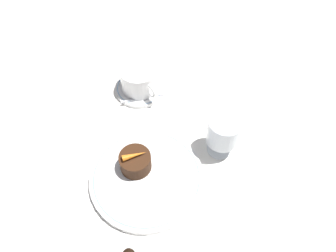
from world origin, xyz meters
name	(u,v)px	position (x,y,z in m)	size (l,w,h in m)	color
ground_plane	(150,171)	(0.00, 0.00, 0.00)	(3.00, 3.00, 0.00)	white
dinner_plate	(147,177)	(0.01, -0.02, 0.01)	(0.24, 0.24, 0.01)	white
saucer	(140,88)	(-0.21, 0.11, 0.01)	(0.13, 0.13, 0.01)	white
coffee_cup	(139,78)	(-0.21, 0.11, 0.04)	(0.12, 0.09, 0.06)	white
spoon	(148,96)	(-0.17, 0.11, 0.01)	(0.05, 0.11, 0.00)	silver
wine_glass	(223,132)	(0.04, 0.16, 0.07)	(0.07, 0.07, 0.10)	silver
fork	(214,231)	(0.18, 0.03, 0.00)	(0.06, 0.17, 0.01)	silver
dessert_cake	(135,162)	(-0.02, -0.02, 0.03)	(0.07, 0.07, 0.04)	#381E0F
carrot_garnish	(134,155)	(-0.02, -0.02, 0.06)	(0.03, 0.05, 0.01)	orange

